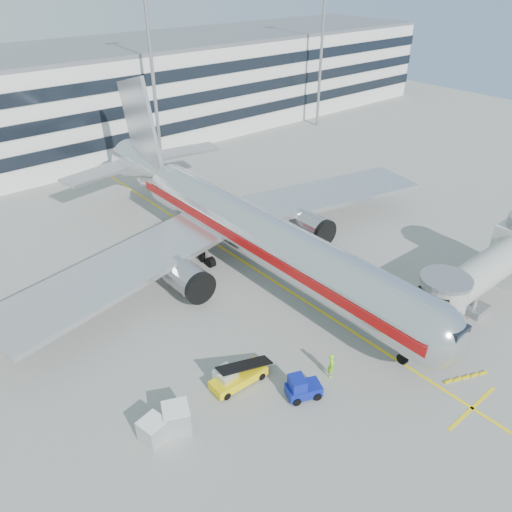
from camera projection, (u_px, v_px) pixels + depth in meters
ground at (327, 315)px, 44.51m from camera, size 180.00×180.00×0.00m
lead_in_line at (255, 269)px, 51.09m from camera, size 0.25×70.00×0.01m
stop_bar at (472, 408)px, 35.28m from camera, size 6.00×0.25×0.01m
main_jet at (244, 227)px, 50.05m from camera, size 50.95×48.70×16.06m
jet_bridge at (492, 268)px, 43.96m from camera, size 17.80×4.50×7.00m
terminal at (61, 103)px, 78.66m from camera, size 150.00×24.25×15.60m
light_mast_centre at (152, 64)px, 68.94m from camera, size 2.40×1.20×25.45m
light_mast_east at (322, 41)px, 87.66m from camera, size 2.40×1.20×25.45m
belt_loader at (239, 377)px, 37.04m from camera, size 4.66×1.80×2.22m
baggage_tug at (302, 388)px, 35.86m from camera, size 2.83×2.31×1.86m
cargo_container_left at (226, 378)px, 36.78m from camera, size 1.51×1.51×1.50m
cargo_container_right at (153, 430)px, 32.61m from camera, size 1.86×1.86×1.67m
cargo_container_front at (176, 418)px, 33.37m from camera, size 2.31×2.31×1.86m
ramp_worker at (331, 365)px, 37.54m from camera, size 0.89×0.88×2.07m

